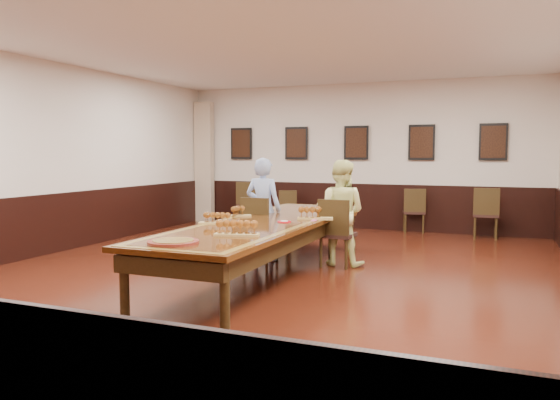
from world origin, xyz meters
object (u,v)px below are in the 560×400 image
at_px(person_man, 263,209).
at_px(person_woman, 340,213).
at_px(spare_chair_b, 289,209).
at_px(conference_table, 266,231).
at_px(chair_man, 260,229).
at_px(chair_woman, 338,232).
at_px(spare_chair_d, 486,213).
at_px(carved_platter, 173,242).
at_px(spare_chair_c, 414,211).
at_px(spare_chair_a, 249,203).

distance_m(person_man, person_woman, 1.22).
xyz_separation_m(spare_chair_b, conference_table, (1.44, -4.59, 0.19)).
xyz_separation_m(chair_man, spare_chair_b, (-0.97, 3.74, -0.08)).
xyz_separation_m(chair_woman, spare_chair_d, (1.97, 3.58, -0.00)).
height_order(person_man, carved_platter, person_man).
relative_size(chair_woman, person_woman, 0.64).
relative_size(chair_woman, spare_chair_d, 1.00).
relative_size(person_woman, conference_table, 0.32).
xyz_separation_m(chair_woman, person_man, (-1.21, 0.01, 0.30)).
height_order(chair_woman, person_man, person_man).
xyz_separation_m(chair_man, spare_chair_d, (3.18, 3.68, 0.00)).
relative_size(spare_chair_c, person_woman, 0.60).
height_order(person_man, person_woman, person_man).
bearing_deg(person_woman, chair_woman, 90.00).
distance_m(chair_man, person_man, 0.32).
distance_m(chair_man, chair_woman, 1.22).
relative_size(conference_table, carved_platter, 9.24).
height_order(spare_chair_b, conference_table, spare_chair_b).
distance_m(spare_chair_a, spare_chair_b, 1.07).
bearing_deg(person_woman, person_man, 7.04).
bearing_deg(spare_chair_b, chair_woman, 108.44).
xyz_separation_m(spare_chair_c, person_woman, (-0.54, -3.77, 0.32)).
distance_m(spare_chair_c, conference_table, 4.99).
bearing_deg(spare_chair_b, person_man, 92.47).
bearing_deg(spare_chair_b, chair_man, 92.03).
distance_m(spare_chair_d, carved_platter, 7.20).
bearing_deg(person_man, spare_chair_c, -113.11).
bearing_deg(spare_chair_a, conference_table, 108.26).
xyz_separation_m(spare_chair_a, person_man, (2.04, -3.75, 0.30)).
bearing_deg(carved_platter, chair_man, 96.41).
bearing_deg(carved_platter, spare_chair_d, 66.64).
relative_size(person_woman, carved_platter, 2.92).
xyz_separation_m(chair_woman, carved_platter, (-0.89, -3.03, 0.27)).
bearing_deg(spare_chair_a, person_woman, 121.95).
xyz_separation_m(chair_woman, spare_chair_a, (-3.25, 3.76, -0.00)).
bearing_deg(chair_woman, spare_chair_c, -95.55).
relative_size(chair_man, chair_woman, 1.00).
bearing_deg(carved_platter, chair_woman, 73.68).
height_order(chair_woman, person_woman, person_woman).
relative_size(spare_chair_a, spare_chair_d, 1.00).
bearing_deg(spare_chair_d, person_woman, 57.51).
distance_m(spare_chair_a, spare_chair_d, 5.22).
distance_m(chair_man, spare_chair_a, 4.36).
relative_size(spare_chair_d, conference_table, 0.20).
height_order(chair_woman, conference_table, chair_woman).
relative_size(chair_man, conference_table, 0.20).
bearing_deg(spare_chair_b, spare_chair_c, 172.23).
xyz_separation_m(spare_chair_b, person_woman, (2.19, -3.54, 0.36)).
height_order(spare_chair_a, carved_platter, spare_chair_a).
xyz_separation_m(chair_woman, person_woman, (0.00, 0.11, 0.28)).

